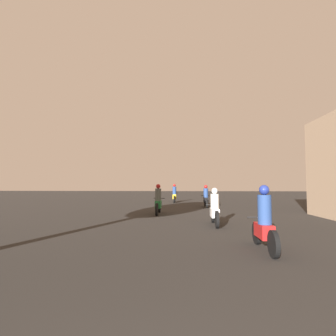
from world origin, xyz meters
The scene contains 5 objects.
motorcycle_red centered at (1.46, 6.44, 0.63)m, with size 0.60×1.94×1.58m.
motorcycle_white centered at (0.70, 10.29, 0.59)m, with size 0.60×2.07×1.45m.
motorcycle_green centered at (-1.88, 13.87, 0.65)m, with size 0.60×2.10×1.60m.
motorcycle_black centered at (1.00, 18.35, 0.62)m, with size 0.60×2.03×1.54m.
motorcycle_yellow centered at (-1.37, 22.97, 0.64)m, with size 0.60×1.90×1.61m.
Camera 1 is at (-0.46, -0.10, 1.60)m, focal length 28.00 mm.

